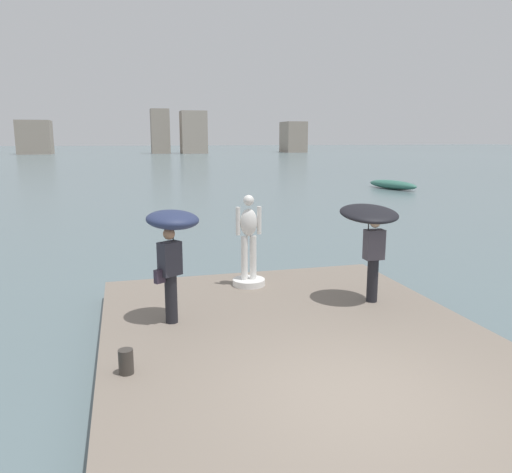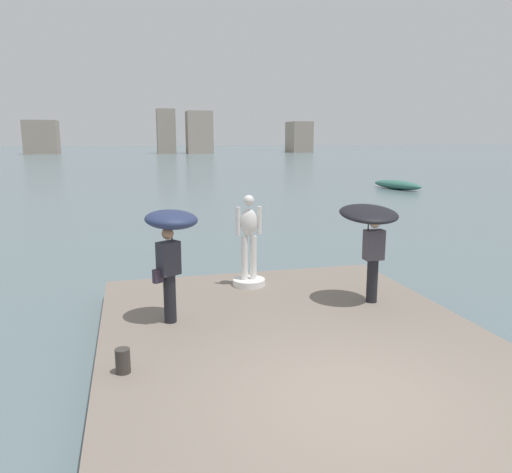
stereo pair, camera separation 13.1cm
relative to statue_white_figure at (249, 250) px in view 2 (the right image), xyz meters
name	(u,v)px [view 2 (the right image)]	position (x,y,z in m)	size (l,w,h in m)	color
ground_plane	(159,180)	(0.11, 34.86, -1.20)	(400.00, 400.00, 0.00)	slate
pier	(307,359)	(0.11, -3.54, -1.00)	(6.50, 9.21, 0.40)	slate
statue_white_figure	(249,250)	(0.00, 0.00, 0.00)	(0.73, 0.73, 2.04)	white
onlooker_left	(171,235)	(-1.85, -1.82, 0.77)	(1.29, 1.30, 2.05)	black
onlooker_right	(370,225)	(2.05, -1.72, 0.77)	(1.16, 1.18, 2.01)	black
mooring_bollard	(123,361)	(-2.72, -3.73, -0.63)	(0.21, 0.21, 0.36)	#38332D
boat_far	(397,185)	(16.28, 22.01, -0.89)	(2.26, 4.64, 0.63)	#336B5B
distant_skyline	(123,136)	(-3.41, 111.57, 2.85)	(83.99, 9.97, 10.20)	#A89989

